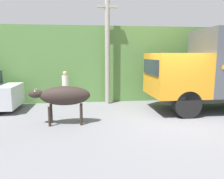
{
  "coord_description": "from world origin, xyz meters",
  "views": [
    {
      "loc": [
        -3.06,
        -7.23,
        2.31
      ],
      "look_at": [
        -2.12,
        0.54,
        1.05
      ],
      "focal_mm": 35.0,
      "sensor_mm": 36.0,
      "label": 1
    }
  ],
  "objects": [
    {
      "name": "ground_plane",
      "position": [
        0.0,
        0.0,
        0.0
      ],
      "size": [
        60.0,
        60.0,
        0.0
      ],
      "primitive_type": "plane",
      "color": "slate"
    },
    {
      "name": "hillside_embankment",
      "position": [
        0.0,
        6.39,
        1.82
      ],
      "size": [
        32.0,
        6.22,
        3.64
      ],
      "color": "#568442",
      "rests_on": "ground_plane"
    },
    {
      "name": "building_backdrop",
      "position": [
        -6.84,
        4.82,
        1.39
      ],
      "size": [
        5.43,
        2.7,
        2.76
      ],
      "color": "#B2BCAD",
      "rests_on": "ground_plane"
    },
    {
      "name": "brown_cow",
      "position": [
        -3.79,
        -0.04,
        0.96
      ],
      "size": [
        1.99,
        0.63,
        1.29
      ],
      "rotation": [
        0.0,
        0.0,
        -0.01
      ],
      "color": "#2D231E",
      "rests_on": "ground_plane"
    },
    {
      "name": "pedestrian_on_hill",
      "position": [
        -4.01,
        2.91,
        0.86
      ],
      "size": [
        0.38,
        0.38,
        1.56
      ],
      "rotation": [
        0.0,
        0.0,
        3.52
      ],
      "color": "#38332D",
      "rests_on": "ground_plane"
    },
    {
      "name": "utility_pole",
      "position": [
        -2.05,
        2.88,
        2.62
      ],
      "size": [
        0.9,
        0.22,
        5.01
      ],
      "color": "#9E998E",
      "rests_on": "ground_plane"
    }
  ]
}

